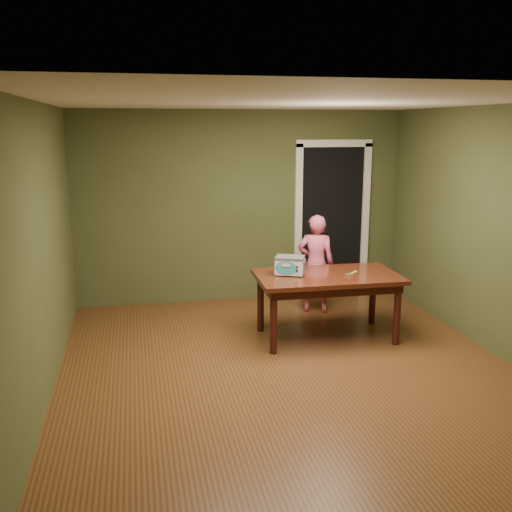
{
  "coord_description": "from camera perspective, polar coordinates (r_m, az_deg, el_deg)",
  "views": [
    {
      "loc": [
        -1.43,
        -5.12,
        2.38
      ],
      "look_at": [
        -0.12,
        1.0,
        0.95
      ],
      "focal_mm": 40.0,
      "sensor_mm": 36.0,
      "label": 1
    }
  ],
  "objects": [
    {
      "name": "room_shell",
      "position": [
        5.36,
        3.5,
        5.63
      ],
      "size": [
        4.52,
        5.02,
        2.61
      ],
      "color": "#464F2A",
      "rests_on": "ground"
    },
    {
      "name": "spatula",
      "position": [
        6.57,
        9.67,
        -1.65
      ],
      "size": [
        0.15,
        0.13,
        0.01
      ],
      "primitive_type": "cube",
      "rotation": [
        0.0,
        0.0,
        0.7
      ],
      "color": "#D3BD5B",
      "rests_on": "dining_table"
    },
    {
      "name": "baking_pan",
      "position": [
        6.43,
        9.32,
        -1.88
      ],
      "size": [
        0.1,
        0.1,
        0.02
      ],
      "color": "silver",
      "rests_on": "dining_table"
    },
    {
      "name": "toy_oven",
      "position": [
        6.39,
        3.4,
        -0.88
      ],
      "size": [
        0.39,
        0.33,
        0.21
      ],
      "rotation": [
        0.0,
        0.0,
        -0.4
      ],
      "color": "#4C4F54",
      "rests_on": "dining_table"
    },
    {
      "name": "doorway",
      "position": [
        8.47,
        6.9,
        3.77
      ],
      "size": [
        1.1,
        0.66,
        2.25
      ],
      "color": "black",
      "rests_on": "ground"
    },
    {
      "name": "child",
      "position": [
        7.4,
        6.0,
        -0.79
      ],
      "size": [
        0.55,
        0.46,
        1.29
      ],
      "primitive_type": "imported",
      "rotation": [
        0.0,
        0.0,
        2.76
      ],
      "color": "#DF5C7E",
      "rests_on": "floor"
    },
    {
      "name": "floor",
      "position": [
        5.83,
        3.27,
        -11.26
      ],
      "size": [
        5.0,
        5.0,
        0.0
      ],
      "primitive_type": "plane",
      "color": "brown",
      "rests_on": "ground"
    },
    {
      "name": "dining_table",
      "position": [
        6.49,
        7.15,
        -2.69
      ],
      "size": [
        1.62,
        0.93,
        0.75
      ],
      "rotation": [
        0.0,
        0.0,
        -0.02
      ],
      "color": "#38180C",
      "rests_on": "floor"
    }
  ]
}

